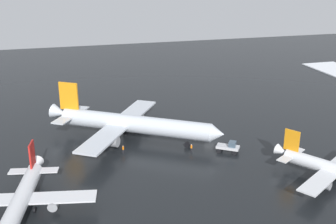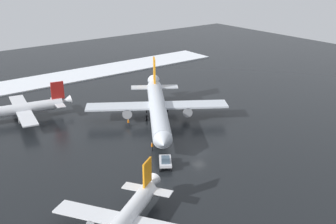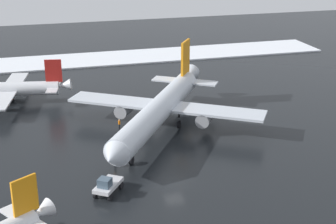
# 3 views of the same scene
# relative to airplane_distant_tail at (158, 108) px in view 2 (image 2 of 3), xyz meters

# --- Properties ---
(ground_plane) EXTENTS (240.00, 240.00, 0.00)m
(ground_plane) POSITION_rel_airplane_distant_tail_xyz_m (17.56, -2.71, -3.94)
(ground_plane) COLOR black
(snow_bank_left) EXTENTS (14.00, 116.00, 0.33)m
(snow_bank_left) POSITION_rel_airplane_distant_tail_xyz_m (-49.44, -2.71, -3.78)
(snow_bank_left) COLOR white
(snow_bank_left) RESTS_ON ground_plane
(airplane_distant_tail) EXTENTS (35.45, 30.43, 11.93)m
(airplane_distant_tail) POSITION_rel_airplane_distant_tail_xyz_m (0.00, 0.00, 0.00)
(airplane_distant_tail) COLOR silver
(airplane_distant_tail) RESTS_ON ground_plane
(airplane_parked_starboard) EXTENTS (22.94, 27.44, 8.19)m
(airplane_parked_starboard) POSITION_rel_airplane_distant_tail_xyz_m (-21.85, -25.36, -1.24)
(airplane_parked_starboard) COLOR silver
(airplane_parked_starboard) RESTS_ON ground_plane
(pushback_tug) EXTENTS (5.03, 4.44, 2.50)m
(pushback_tug) POSITION_rel_airplane_distant_tail_xyz_m (18.25, -11.61, -2.66)
(pushback_tug) COLOR silver
(pushback_tug) RESTS_ON ground_plane
(ground_crew_mid_apron) EXTENTS (0.36, 0.36, 1.71)m
(ground_crew_mid_apron) POSITION_rel_airplane_distant_tail_xyz_m (10.85, -9.34, -2.97)
(ground_crew_mid_apron) COLOR black
(ground_crew_mid_apron) RESTS_ON ground_plane
(ground_crew_by_nose_gear) EXTENTS (0.36, 0.36, 1.71)m
(ground_crew_by_nose_gear) POSITION_rel_airplane_distant_tail_xyz_m (-2.84, -6.22, -2.97)
(ground_crew_by_nose_gear) COLOR black
(ground_crew_by_nose_gear) RESTS_ON ground_plane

